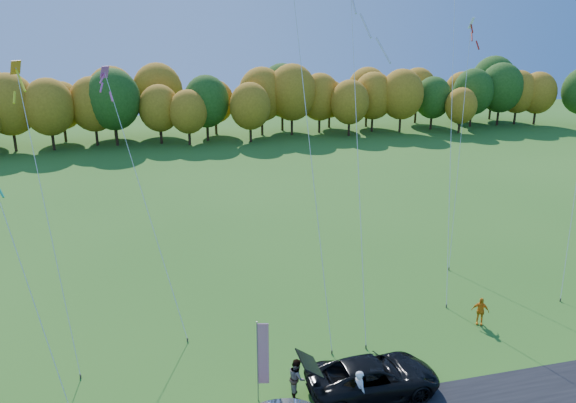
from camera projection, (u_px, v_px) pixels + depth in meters
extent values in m
plane|color=#2A6019|center=(321.00, 388.00, 25.39)|extent=(160.00, 160.00, 0.00)
imported|color=black|center=(373.00, 377.00, 24.81)|extent=(5.97, 2.81, 1.65)
imported|color=white|center=(359.00, 391.00, 23.67)|extent=(0.60, 0.78, 1.93)
imported|color=gray|center=(297.00, 378.00, 24.63)|extent=(0.78, 0.95, 1.83)
imported|color=orange|center=(480.00, 311.00, 30.51)|extent=(0.99, 0.81, 1.57)
cylinder|color=#999999|center=(258.00, 362.00, 23.98)|extent=(0.06, 0.06, 3.89)
cube|color=red|center=(263.00, 354.00, 23.86)|extent=(0.48, 0.14, 2.92)
cube|color=navy|center=(263.00, 331.00, 23.55)|extent=(0.48, 0.13, 0.76)
cylinder|color=#4C3F33|center=(332.00, 352.00, 27.95)|extent=(0.08, 0.08, 0.20)
cylinder|color=#4C3F33|center=(446.00, 306.00, 32.46)|extent=(0.08, 0.08, 0.20)
cylinder|color=#4C3F33|center=(366.00, 347.00, 28.41)|extent=(0.08, 0.08, 0.20)
cylinder|color=#4C3F33|center=(560.00, 300.00, 33.16)|extent=(0.08, 0.08, 0.20)
cylinder|color=#4C3F33|center=(80.00, 376.00, 26.06)|extent=(0.08, 0.08, 0.20)
cube|color=orange|center=(16.00, 67.00, 26.03)|extent=(1.08, 1.08, 1.28)
cylinder|color=#4C3F33|center=(449.00, 269.00, 37.32)|extent=(0.08, 0.08, 0.20)
cube|color=white|center=(471.00, 23.00, 38.54)|extent=(1.26, 1.26, 1.49)
cylinder|color=#4C3F33|center=(187.00, 340.00, 29.04)|extent=(0.08, 0.08, 0.20)
cube|color=#CA439A|center=(105.00, 72.00, 31.63)|extent=(1.16, 1.16, 1.37)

